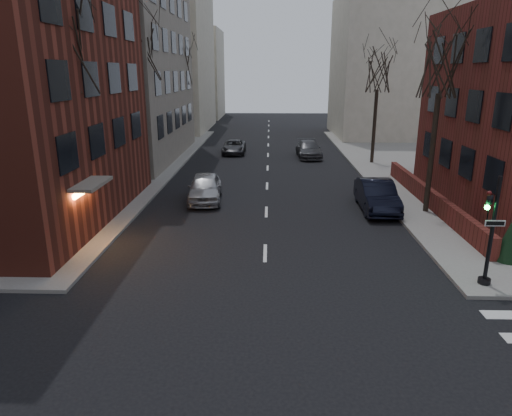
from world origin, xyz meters
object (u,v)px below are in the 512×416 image
at_px(tree_left_c, 179,66).
at_px(streetlamp_far, 190,104).
at_px(tree_right_a, 442,61).
at_px(tree_right_b, 378,70).
at_px(car_lane_gray, 309,149).
at_px(tree_left_a, 61,49).
at_px(car_lane_silver, 205,188).
at_px(parked_sedan, 377,196).
at_px(tree_left_b, 138,50).
at_px(streetlamp_near, 136,127).
at_px(evergreen_shrub, 511,238).
at_px(car_lane_far, 234,147).
at_px(traffic_signal, 489,238).
at_px(sandwich_board, 394,198).

bearing_deg(tree_left_c, streetlamp_far, 73.30).
distance_m(tree_right_a, tree_right_b, 14.01).
xyz_separation_m(tree_left_c, car_lane_gray, (12.49, -5.10, -7.30)).
relative_size(tree_left_a, car_lane_silver, 2.14).
xyz_separation_m(streetlamp_far, parked_sedan, (14.40, -23.43, -3.39)).
xyz_separation_m(tree_left_b, tree_left_c, (0.00, 14.00, -0.88)).
height_order(streetlamp_near, evergreen_shrub, streetlamp_near).
bearing_deg(parked_sedan, car_lane_gray, 99.55).
bearing_deg(tree_right_b, car_lane_far, 158.65).
height_order(tree_left_c, evergreen_shrub, tree_left_c).
bearing_deg(car_lane_far, car_lane_silver, -91.94).
bearing_deg(streetlamp_far, car_lane_far, -46.86).
xyz_separation_m(tree_left_a, car_lane_gray, (12.49, 20.90, -7.74)).
relative_size(streetlamp_far, evergreen_shrub, 3.27).
relative_size(traffic_signal, parked_sedan, 0.78).
relative_size(tree_left_c, car_lane_silver, 2.03).
distance_m(traffic_signal, tree_left_b, 24.87).
bearing_deg(streetlamp_near, parked_sedan, -13.40).
height_order(streetlamp_far, car_lane_far, streetlamp_far).
bearing_deg(car_lane_far, tree_left_a, -104.01).
height_order(tree_left_c, sandwich_board, tree_left_c).
relative_size(traffic_signal, streetlamp_far, 0.64).
height_order(tree_left_b, streetlamp_far, tree_left_b).
bearing_deg(evergreen_shrub, tree_left_a, 171.48).
bearing_deg(evergreen_shrub, tree_left_b, 141.68).
height_order(tree_right_b, car_lane_silver, tree_right_b).
height_order(car_lane_gray, evergreen_shrub, evergreen_shrub).
height_order(parked_sedan, evergreen_shrub, evergreen_shrub).
bearing_deg(streetlamp_far, car_lane_silver, -78.40).
relative_size(tree_left_c, parked_sedan, 1.89).
height_order(tree_right_a, car_lane_gray, tree_right_a).
height_order(tree_left_a, tree_right_a, tree_left_a).
relative_size(streetlamp_far, car_lane_gray, 1.25).
xyz_separation_m(parked_sedan, sandwich_board, (1.10, 0.41, -0.25)).
bearing_deg(traffic_signal, streetlamp_far, 116.06).
height_order(traffic_signal, parked_sedan, traffic_signal).
distance_m(tree_right_b, parked_sedan, 15.25).
relative_size(traffic_signal, streetlamp_near, 0.64).
bearing_deg(tree_left_c, tree_left_a, -90.00).
relative_size(tree_right_a, sandwich_board, 11.01).
bearing_deg(car_lane_silver, tree_right_b, 38.70).
bearing_deg(car_lane_gray, traffic_signal, -83.11).
bearing_deg(tree_right_a, tree_left_a, -167.20).
xyz_separation_m(streetlamp_near, car_lane_far, (4.96, 14.71, -3.61)).
relative_size(streetlamp_near, streetlamp_far, 1.00).
distance_m(tree_right_a, streetlamp_near, 17.87).
height_order(tree_left_a, streetlamp_far, tree_left_a).
height_order(streetlamp_far, car_lane_silver, streetlamp_far).
distance_m(tree_right_b, evergreen_shrub, 21.82).
bearing_deg(tree_left_b, sandwich_board, -23.57).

